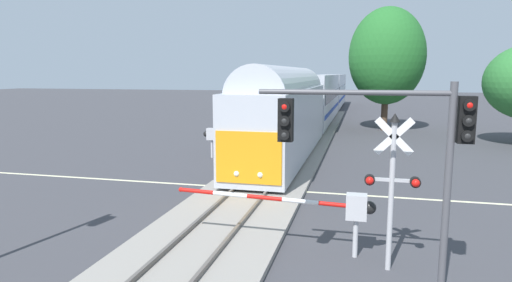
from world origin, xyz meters
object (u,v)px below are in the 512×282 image
Objects in this scene: crossing_gate_near at (333,207)px; crossing_signal_mast at (392,176)px; crossing_gate_far at (220,135)px; commuter_train at (318,97)px; elm_centre_background at (387,56)px; traffic_signal_near_right at (390,137)px.

crossing_gate_near is 1.95m from crossing_signal_mast.
crossing_signal_mast reaches higher than crossing_gate_far.
crossing_signal_mast is (1.49, -0.64, 1.09)m from crossing_gate_near.
crossing_signal_mast reaches higher than crossing_gate_near.
commuter_train reaches higher than crossing_gate_near.
crossing_gate_near is 29.59m from elm_centre_background.
traffic_signal_near_right is at bearing -97.49° from crossing_signal_mast.
crossing_signal_mast is at bearing -23.30° from crossing_gate_near.
crossing_gate_far is at bearing 123.61° from crossing_signal_mast.
traffic_signal_near_right is 0.45× the size of elm_centre_background.
commuter_train reaches higher than crossing_gate_far.
crossing_gate_near is 1.07× the size of crossing_gate_far.
elm_centre_background is (1.33, 31.03, 2.88)m from traffic_signal_near_right.
crossing_gate_far is 17.54m from traffic_signal_near_right.
traffic_signal_near_right is at bearing -81.85° from commuter_train.
crossing_gate_near is 1.18× the size of traffic_signal_near_right.
commuter_train reaches higher than crossing_signal_mast.
crossing_gate_far is (-3.82, -20.23, -1.34)m from commuter_train.
traffic_signal_near_right reaches higher than crossing_signal_mast.
crossing_gate_far is 19.71m from elm_centre_background.
crossing_signal_mast is at bearing -92.22° from elm_centre_background.
commuter_train is 34.23m from crossing_signal_mast.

